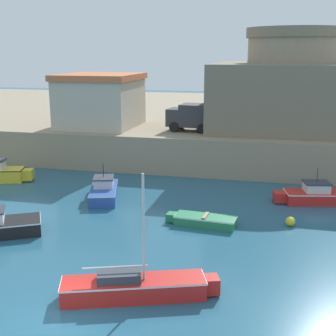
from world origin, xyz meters
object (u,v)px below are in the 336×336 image
at_px(motorboat_blue_5, 104,190).
at_px(truck_on_quay, 195,116).
at_px(dinghy_green_1, 203,220).
at_px(sailboat_red_3, 136,286).
at_px(motorboat_red_6, 316,195).
at_px(harbor_shed_mid_row, 101,100).
at_px(fortress, 292,89).
at_px(mooring_buoy, 290,221).

height_order(motorboat_blue_5, truck_on_quay, truck_on_quay).
xyz_separation_m(dinghy_green_1, sailboat_red_3, (-1.26, -8.31, 0.18)).
height_order(motorboat_red_6, truck_on_quay, truck_on_quay).
distance_m(harbor_shed_mid_row, truck_on_quay, 8.48).
distance_m(motorboat_blue_5, motorboat_red_6, 13.50).
relative_size(motorboat_blue_5, truck_on_quay, 1.11).
bearing_deg(fortress, truck_on_quay, -151.48).
distance_m(motorboat_blue_5, truck_on_quay, 11.50).
distance_m(mooring_buoy, truck_on_quay, 15.16).
bearing_deg(harbor_shed_mid_row, fortress, 12.29).
height_order(motorboat_red_6, fortress, fortress).
bearing_deg(motorboat_blue_5, dinghy_green_1, -25.39).
height_order(motorboat_blue_5, fortress, fortress).
relative_size(sailboat_red_3, fortress, 0.47).
bearing_deg(motorboat_blue_5, sailboat_red_3, -63.51).
bearing_deg(motorboat_blue_5, fortress, 50.72).
distance_m(motorboat_red_6, harbor_shed_mid_row, 20.16).
bearing_deg(motorboat_blue_5, truck_on_quay, 68.15).
relative_size(harbor_shed_mid_row, truck_on_quay, 1.60).
bearing_deg(harbor_shed_mid_row, mooring_buoy, -39.40).
relative_size(dinghy_green_1, harbor_shed_mid_row, 0.55).
xyz_separation_m(motorboat_blue_5, harbor_shed_mid_row, (-4.33, 10.79, 4.66)).
relative_size(fortress, truck_on_quay, 2.91).
bearing_deg(sailboat_red_3, mooring_buoy, 57.61).
height_order(mooring_buoy, fortress, fortress).
distance_m(fortress, harbor_shed_mid_row, 16.40).
xyz_separation_m(dinghy_green_1, mooring_buoy, (4.63, 0.98, -0.03)).
bearing_deg(dinghy_green_1, motorboat_blue_5, 154.61).
height_order(motorboat_blue_5, harbor_shed_mid_row, harbor_shed_mid_row).
xyz_separation_m(sailboat_red_3, motorboat_blue_5, (-5.81, 11.66, 0.05)).
bearing_deg(dinghy_green_1, truck_on_quay, 102.53).
relative_size(dinghy_green_1, motorboat_blue_5, 0.79).
bearing_deg(motorboat_red_6, sailboat_red_3, -118.41).
bearing_deg(fortress, sailboat_red_3, -102.75).
height_order(mooring_buoy, harbor_shed_mid_row, harbor_shed_mid_row).
relative_size(mooring_buoy, truck_on_quay, 0.12).
relative_size(sailboat_red_3, truck_on_quay, 1.35).
bearing_deg(sailboat_red_3, fortress, 77.25).
relative_size(motorboat_red_6, harbor_shed_mid_row, 0.71).
bearing_deg(sailboat_red_3, truck_on_quay, 94.57).
xyz_separation_m(dinghy_green_1, fortress, (4.61, 17.63, 5.83)).
height_order(dinghy_green_1, motorboat_blue_5, motorboat_blue_5).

